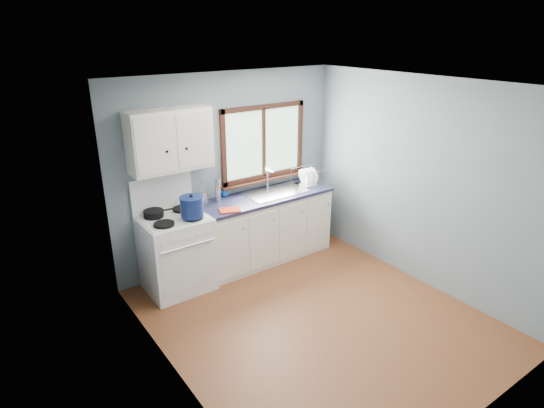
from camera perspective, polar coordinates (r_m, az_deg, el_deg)
floor at (r=5.19m, az=5.51°, el=-14.10°), size 3.20×3.60×0.02m
ceiling at (r=4.26m, az=6.73°, el=14.73°), size 3.20×3.60×0.02m
wall_back at (r=5.97m, az=-5.50°, el=4.27°), size 3.20×0.02×2.50m
wall_front at (r=3.59m, az=25.78°, el=-10.03°), size 3.20×0.02×2.50m
wall_left at (r=3.80m, az=-12.66°, el=-6.51°), size 0.02×3.60×2.50m
wall_right at (r=5.72m, az=18.28°, el=2.51°), size 0.02×3.60×2.50m
gas_range at (r=5.58m, az=-11.93°, el=-5.77°), size 0.76×0.69×1.36m
base_cabinets at (r=6.19m, az=-0.89°, el=-3.31°), size 1.85×0.60×0.88m
countertop at (r=6.00m, az=-0.91°, el=0.94°), size 1.89×0.64×0.04m
sink at (r=6.12m, az=0.47°, el=0.93°), size 0.84×0.46×0.44m
window at (r=6.15m, az=-1.06°, el=7.06°), size 1.36×0.10×1.03m
upper_cabinets at (r=5.30m, az=-12.69°, el=7.84°), size 0.95×0.35×0.70m
skillet at (r=5.45m, az=-14.61°, el=-1.01°), size 0.36×0.25×0.05m
stockpot at (r=5.26m, az=-10.03°, el=-0.31°), size 0.36×0.36×0.27m
utensil_crock at (r=5.73m, az=-8.61°, el=0.70°), size 0.15×0.15×0.37m
thermos at (r=5.77m, az=-6.84°, el=1.76°), size 0.09×0.09×0.31m
soap_bottle at (r=5.91m, az=-5.80°, el=2.18°), size 0.11×0.11×0.28m
dish_towel at (r=5.50m, az=-5.33°, el=-0.77°), size 0.29×0.25×0.02m
dish_rack at (r=6.46m, az=4.64°, el=3.12°), size 0.45×0.36×0.23m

